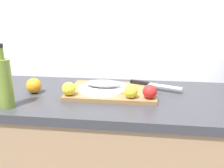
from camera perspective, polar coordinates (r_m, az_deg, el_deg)
back_wall at (r=1.44m, az=-3.65°, el=15.22°), size 3.20×0.05×2.50m
kitchen_counter at (r=1.40m, az=-5.64°, el=-20.10°), size 2.00×0.60×0.90m
cutting_board at (r=1.19m, az=-0.00°, el=-1.85°), size 0.45×0.30×0.02m
white_plate at (r=1.18m, az=-2.19°, el=-1.08°), size 0.25×0.25×0.01m
fish_fillet at (r=1.17m, az=-2.21°, el=0.10°), size 0.19×0.08×0.04m
chef_knife at (r=1.27m, az=9.22°, el=0.04°), size 0.28×0.13×0.02m
lemon_0 at (r=1.11m, az=-10.85°, el=-1.20°), size 0.07×0.07×0.07m
lemon_1 at (r=1.06m, az=4.78°, el=-1.82°), size 0.07×0.07×0.07m
tomato_0 at (r=1.06m, az=9.49°, el=-1.90°), size 0.07×0.07×0.07m
olive_oil_bottle at (r=1.08m, az=-25.48°, el=0.34°), size 0.06×0.06×0.28m
orange_2 at (r=1.25m, az=-19.11°, el=-0.40°), size 0.08×0.08×0.08m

